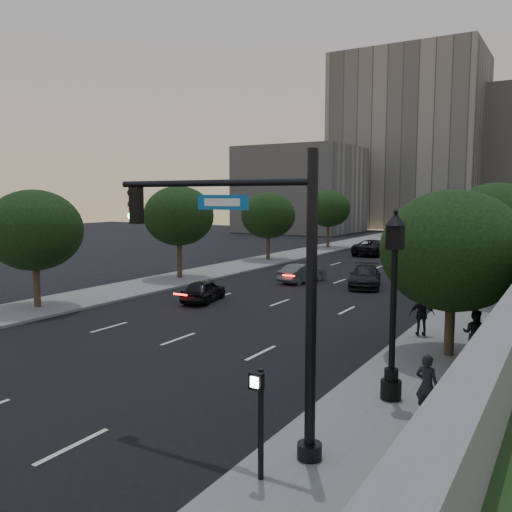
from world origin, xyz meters
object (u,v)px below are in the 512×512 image
Objects in this scene: sedan_mid_left at (302,273)px; pedestrian_b at (474,333)px; pedestrian_a at (427,386)px; sedan_far_left at (374,247)px; traffic_signal_mast at (267,299)px; street_lamp at (393,315)px; sedan_far_right at (445,252)px; pedestrian_c at (422,315)px; sedan_near_left at (203,291)px; sedan_near_right at (365,277)px.

pedestrian_b is (13.25, -13.15, 0.38)m from sedan_mid_left.
sedan_far_left is at bearing -57.47° from pedestrian_a.
traffic_signal_mast is 4.85m from street_lamp.
traffic_signal_mast is at bearing 110.44° from sedan_far_left.
pedestrian_a is (7.22, -37.98, 0.20)m from sedan_far_right.
sedan_far_right is 29.88m from pedestrian_c.
sedan_mid_left is 19.29m from sedan_far_left.
sedan_far_right is at bearing -118.07° from sedan_near_left.
pedestrian_b is at bearing -79.60° from pedestrian_a.
pedestrian_a is (13.04, -19.51, 0.35)m from sedan_mid_left.
pedestrian_b is (1.39, 5.57, -1.60)m from street_lamp.
sedan_far_left is at bearing 90.32° from sedan_near_right.
traffic_signal_mast is 1.45× the size of sedan_near_right.
sedan_mid_left is 2.25× the size of pedestrian_b.
street_lamp is 40.22m from sedan_far_left.
street_lamp is 1.16× the size of sedan_near_right.
sedan_near_left is 2.20× the size of pedestrian_a.
traffic_signal_mast is 1.86× the size of sedan_near_left.
pedestrian_c is at bearing -94.56° from sedan_far_right.
sedan_near_left is 0.79× the size of sedan_far_right.
sedan_near_right is 18.18m from sedan_far_right.
sedan_near_left is 18.15m from pedestrian_a.
traffic_signal_mast is at bearing 60.60° from pedestrian_c.
traffic_signal_mast is 10.79m from pedestrian_b.
pedestrian_b is at bearing 73.39° from traffic_signal_mast.
sedan_near_left is (-12.09, 14.05, -3.03)m from traffic_signal_mast.
pedestrian_a is at bearing 132.51° from sedan_near_left.
street_lamp is 7.96m from pedestrian_c.
street_lamp is 5.96m from pedestrian_b.
sedan_near_left is at bearing -35.00° from pedestrian_c.
sedan_near_left is 0.65× the size of sedan_far_left.
sedan_near_right is 13.04m from pedestrian_c.
sedan_far_right is at bearing -66.98° from pedestrian_a.
pedestrian_a is at bearing 77.81° from pedestrian_c.
traffic_signal_mast reaches higher than pedestrian_c.
street_lamp is 22.24m from sedan_mid_left.
street_lamp reaches higher than sedan_near_left.
pedestrian_c is at bearing -63.30° from pedestrian_a.
pedestrian_b reaches higher than sedan_near_right.
sedan_near_right is 1.02× the size of sedan_far_right.
sedan_near_right is at bearing 111.35° from street_lamp.
sedan_far_left is 19.74m from sedan_near_right.
sedan_far_right reaches higher than sedan_far_left.
pedestrian_c is at bearing 117.08° from sedan_far_left.
sedan_near_right is at bearing -108.71° from sedan_far_right.
sedan_mid_left is 2.22× the size of pedestrian_c.
traffic_signal_mast is 4.09× the size of pedestrian_a.
sedan_far_right is at bearing -96.01° from sedan_mid_left.
pedestrian_c is (5.02, -29.45, 0.23)m from sedan_far_right.
sedan_far_right is at bearing 69.12° from sedan_near_right.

